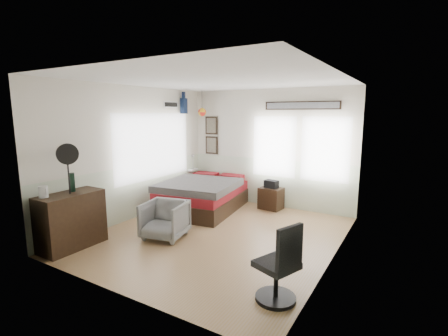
{
  "coord_description": "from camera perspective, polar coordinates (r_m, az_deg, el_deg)",
  "views": [
    {
      "loc": [
        2.94,
        -4.7,
        2.16
      ],
      "look_at": [
        -0.1,
        0.4,
        1.15
      ],
      "focal_mm": 26.0,
      "sensor_mm": 36.0,
      "label": 1
    }
  ],
  "objects": [
    {
      "name": "nightstand",
      "position": [
        7.48,
        8.27,
        -5.29
      ],
      "size": [
        0.53,
        0.44,
        0.49
      ],
      "primitive_type": "cube",
      "rotation": [
        0.0,
        0.0,
        -0.1
      ],
      "color": "black",
      "rests_on": "ground_plane"
    },
    {
      "name": "kettle",
      "position": [
        5.6,
        -29.18,
        -3.68
      ],
      "size": [
        0.16,
        0.13,
        0.18
      ],
      "rotation": [
        0.0,
        0.0,
        -0.04
      ],
      "color": "silver",
      "rests_on": "dresser"
    },
    {
      "name": "armchair",
      "position": [
        5.82,
        -10.36,
        -8.92
      ],
      "size": [
        0.83,
        0.85,
        0.65
      ],
      "primitive_type": "imported",
      "rotation": [
        0.0,
        0.0,
        0.22
      ],
      "color": "gray",
      "rests_on": "ground_plane"
    },
    {
      "name": "black_bag",
      "position": [
        7.4,
        8.33,
        -2.81
      ],
      "size": [
        0.32,
        0.23,
        0.17
      ],
      "primitive_type": "cube",
      "rotation": [
        0.0,
        0.0,
        -0.16
      ],
      "color": "black",
      "rests_on": "nightstand"
    },
    {
      "name": "bed",
      "position": [
        7.37,
        -3.65,
        -4.75
      ],
      "size": [
        1.75,
        2.29,
        0.67
      ],
      "rotation": [
        0.0,
        0.0,
        0.14
      ],
      "color": "black",
      "rests_on": "ground_plane"
    },
    {
      "name": "room_shell",
      "position": [
        5.77,
        -0.89,
        4.2
      ],
      "size": [
        4.02,
        4.52,
        2.71
      ],
      "color": "beige",
      "rests_on": "ground_plane"
    },
    {
      "name": "bottle",
      "position": [
        5.8,
        -25.11,
        -2.28
      ],
      "size": [
        0.08,
        0.08,
        0.31
      ],
      "primitive_type": "cylinder",
      "color": "black",
      "rests_on": "dresser"
    },
    {
      "name": "task_chair",
      "position": [
        3.93,
        9.79,
        -17.34
      ],
      "size": [
        0.54,
        0.54,
        0.95
      ],
      "rotation": [
        0.0,
        0.0,
        -0.37
      ],
      "color": "black",
      "rests_on": "ground_plane"
    },
    {
      "name": "ground_plane",
      "position": [
        5.96,
        -1.17,
        -11.67
      ],
      "size": [
        4.0,
        4.5,
        0.01
      ],
      "primitive_type": "cube",
      "color": "#A17642"
    },
    {
      "name": "wall_decor",
      "position": [
        7.79,
        -0.48,
        9.2
      ],
      "size": [
        3.55,
        1.32,
        1.44
      ],
      "color": "black",
      "rests_on": "room_shell"
    },
    {
      "name": "stand_fan",
      "position": [
        5.57,
        -25.83,
        2.11
      ],
      "size": [
        0.19,
        0.31,
        0.8
      ],
      "rotation": [
        0.0,
        0.0,
        -0.36
      ],
      "color": "black",
      "rests_on": "dresser"
    },
    {
      "name": "dresser",
      "position": [
        5.84,
        -25.26,
        -8.34
      ],
      "size": [
        0.48,
        1.0,
        0.9
      ],
      "primitive_type": "cube",
      "color": "black",
      "rests_on": "ground_plane"
    }
  ]
}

